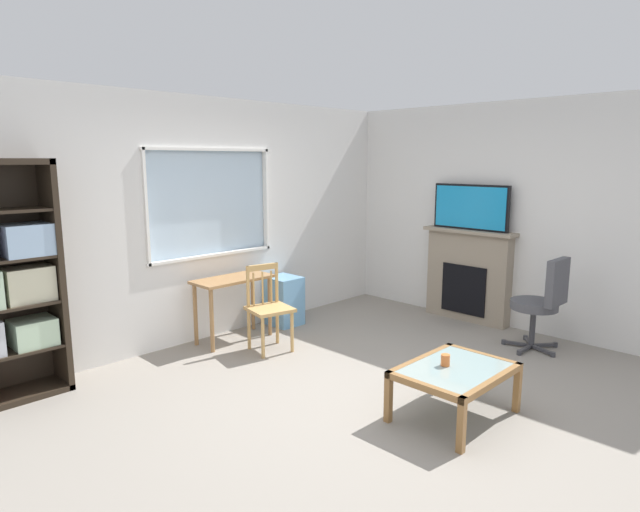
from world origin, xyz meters
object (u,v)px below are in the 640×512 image
Objects in this scene: wooden_chair at (268,307)px; coffee_table at (455,374)px; sippy_cup at (445,360)px; desk_under_window at (233,289)px; fireplace at (468,275)px; tv at (471,207)px; plastic_drawer_unit at (283,300)px; office_chair at (543,299)px.

wooden_chair reaches higher than coffee_table.
desk_under_window is at bearing 92.23° from sippy_cup.
sippy_cup is (-0.02, 0.08, 0.10)m from coffee_table.
fireplace reaches higher than coffee_table.
desk_under_window is 0.75× the size of fireplace.
wooden_chair is at bearing 159.08° from tv.
coffee_table is (-0.65, -2.75, 0.05)m from plastic_drawer_unit.
fireplace is 12.99× the size of sippy_cup.
desk_under_window reaches higher than sippy_cup.
tv is at bearing 27.86° from coffee_table.
desk_under_window is 0.98× the size of wooden_chair.
fireplace is 2.69m from sippy_cup.
office_chair is at bearing -51.16° from desk_under_window.
sippy_cup is at bearing -178.26° from office_chair.
wooden_chair is 1.53× the size of plastic_drawer_unit.
desk_under_window is 0.53m from wooden_chair.
plastic_drawer_unit is (0.70, 0.56, -0.17)m from wooden_chair.
wooden_chair is 10.00× the size of sippy_cup.
fireplace is at bearing -0.00° from tv.
sippy_cup is at bearing -153.99° from fireplace.
wooden_chair is 2.86m from office_chair.
desk_under_window is 3.29m from office_chair.
office_chair is (-0.46, -1.12, -0.02)m from fireplace.
fireplace reaches higher than sippy_cup.
sippy_cup is at bearing 107.03° from coffee_table.
tv reaches higher than plastic_drawer_unit.
coffee_table is (0.05, -2.18, -0.12)m from wooden_chair.
coffee_table is (-2.39, -1.26, -0.23)m from fireplace.
desk_under_window is at bearing 150.02° from tv.
coffee_table is at bearing -176.00° from office_chair.
office_chair reaches higher than plastic_drawer_unit.
plastic_drawer_unit is at bearing 116.19° from office_chair.
desk_under_window is 0.97× the size of coffee_table.
office_chair is at bearing 4.00° from coffee_table.
fireplace is 0.84m from tv.
tv reaches higher than wooden_chair.
office_chair is at bearing -45.82° from wooden_chair.
office_chair is 1.95m from coffee_table.
wooden_chair is 2.62m from fireplace.
wooden_chair reaches higher than sippy_cup.
plastic_drawer_unit is 6.54× the size of sippy_cup.
office_chair is (-0.44, -1.12, -0.86)m from tv.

